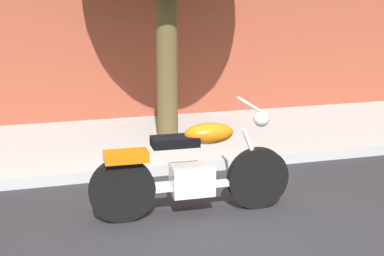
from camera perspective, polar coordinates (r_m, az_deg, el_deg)
name	(u,v)px	position (r m, az deg, el deg)	size (l,w,h in m)	color
ground_plane	(211,227)	(5.69, 1.96, -10.10)	(60.00, 60.00, 0.00)	#28282D
sidewalk	(151,142)	(8.35, -4.21, -1.42)	(20.23, 2.67, 0.14)	#AFAFAF
motorcycle	(192,170)	(5.80, -0.03, -4.33)	(2.15, 0.70, 1.18)	black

